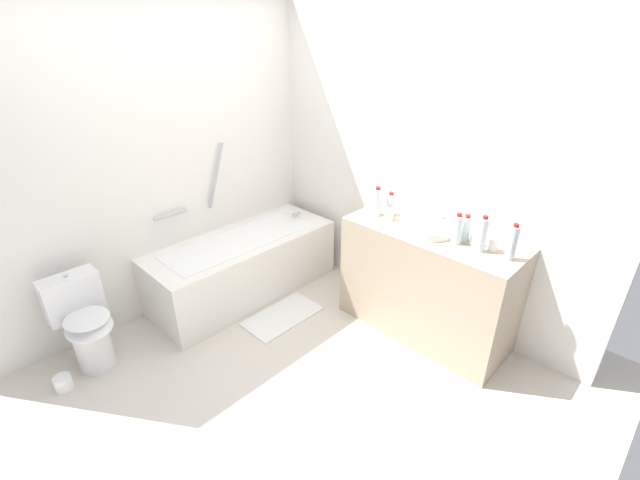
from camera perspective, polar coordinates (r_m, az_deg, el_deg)
The scene contains 20 objects.
ground_plane at distance 3.17m, azimuth -4.78°, elevation -17.62°, with size 3.79×3.79×0.00m, color beige.
wall_back_tiled at distance 3.64m, azimuth -21.04°, elevation 9.96°, with size 3.19×0.10×2.54m, color white.
wall_right_mirror at distance 3.50m, azimuth 12.71°, elevation 10.49°, with size 0.10×3.19×2.54m, color white.
bathtub at distance 3.90m, azimuth -10.26°, elevation -3.16°, with size 1.70×0.66×1.33m.
toilet at distance 3.45m, azimuth -29.23°, elevation -9.70°, with size 0.37×0.48×0.69m.
vanity_counter at distance 3.39m, azimuth 14.21°, elevation -5.66°, with size 0.54×1.31×0.88m, color tan.
sink_basin at distance 3.16m, azimuth 14.62°, elevation 1.47°, with size 0.33×0.33×0.06m, color white.
sink_faucet at distance 3.32m, azimuth 16.33°, elevation 2.47°, with size 0.12×0.15×0.07m.
water_bottle_0 at distance 2.96m, azimuth 21.08°, elevation 0.66°, with size 0.06×0.06×0.26m.
water_bottle_1 at distance 3.35m, azimuth 7.75°, elevation 5.11°, with size 0.07×0.07×0.24m.
water_bottle_2 at distance 3.08m, azimuth 19.11°, elevation 1.44°, with size 0.06×0.06×0.20m.
water_bottle_3 at distance 3.02m, azimuth 18.08°, elevation 1.35°, with size 0.06×0.06×0.22m.
water_bottle_4 at distance 2.93m, azimuth 24.56°, elevation -0.35°, with size 0.06×0.06×0.25m.
water_bottle_5 at distance 3.38m, azimuth 9.53°, elevation 4.76°, with size 0.07×0.07×0.19m.
drinking_glass_0 at distance 3.31m, azimuth 9.31°, elevation 3.38°, with size 0.07×0.07×0.08m, color white.
drinking_glass_1 at distance 3.06m, azimuth 20.26°, elevation 0.03°, with size 0.07×0.07×0.08m, color white.
drinking_glass_2 at distance 3.03m, azimuth 22.40°, elevation -0.61°, with size 0.06×0.06×0.09m, color white.
drinking_glass_3 at distance 3.25m, azimuth 11.39°, elevation 2.97°, with size 0.06×0.06×0.10m, color white.
bath_mat at distance 3.68m, azimuth -5.08°, elevation -10.20°, with size 0.66×0.35×0.01m, color white.
toilet_paper_roll at distance 3.49m, azimuth -31.39°, elevation -16.19°, with size 0.11×0.11×0.11m, color white.
Camera 1 is at (-1.44, -1.76, 2.21)m, focal length 23.67 mm.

